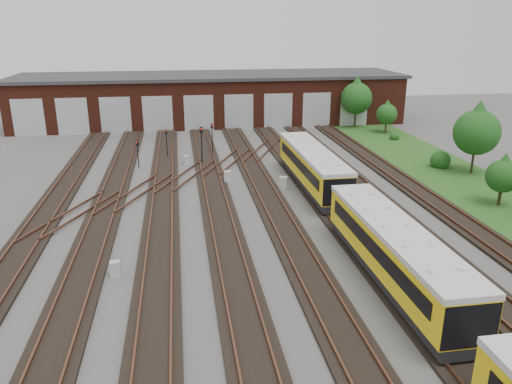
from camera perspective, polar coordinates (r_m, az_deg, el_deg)
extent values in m
plane|color=#4E4B48|center=(31.00, 0.27, -5.60)|extent=(120.00, 120.00, 0.00)
cube|color=black|center=(32.07, -25.44, -6.51)|extent=(2.40, 70.00, 0.18)
cube|color=brown|center=(32.23, -26.70, -6.26)|extent=(0.10, 70.00, 0.15)
cube|color=brown|center=(31.80, -24.24, -6.22)|extent=(0.10, 70.00, 0.15)
cube|color=black|center=(31.12, -18.34, -6.34)|extent=(2.40, 70.00, 0.18)
cube|color=brown|center=(31.19, -19.68, -6.11)|extent=(0.10, 70.00, 0.15)
cube|color=brown|center=(30.93, -17.06, -6.02)|extent=(0.10, 70.00, 0.15)
cube|color=black|center=(30.67, -10.93, -6.06)|extent=(2.40, 70.00, 0.18)
cube|color=brown|center=(30.64, -12.29, -5.84)|extent=(0.10, 70.00, 0.15)
cube|color=brown|center=(30.57, -9.60, -5.72)|extent=(0.10, 70.00, 0.15)
cube|color=black|center=(30.73, -3.43, -5.68)|extent=(2.40, 70.00, 0.18)
cube|color=brown|center=(30.62, -4.78, -5.47)|extent=(0.10, 70.00, 0.15)
cube|color=brown|center=(30.73, -2.10, -5.32)|extent=(0.10, 70.00, 0.15)
cube|color=black|center=(31.31, 3.90, -5.21)|extent=(2.40, 70.00, 0.18)
cube|color=brown|center=(31.11, 2.61, -5.02)|extent=(0.10, 70.00, 0.15)
cube|color=brown|center=(31.41, 5.19, -4.84)|extent=(0.10, 70.00, 0.15)
cube|color=black|center=(32.38, 10.85, -4.68)|extent=(2.40, 70.00, 0.18)
cube|color=brown|center=(32.09, 9.65, -4.51)|extent=(0.10, 70.00, 0.15)
cube|color=brown|center=(32.56, 12.06, -4.32)|extent=(0.10, 70.00, 0.15)
cube|color=black|center=(33.89, 17.25, -4.14)|extent=(2.40, 70.00, 0.18)
cube|color=brown|center=(33.53, 16.17, -3.97)|extent=(0.10, 70.00, 0.15)
cube|color=brown|center=(34.14, 18.37, -3.78)|extent=(0.10, 70.00, 0.15)
cube|color=black|center=(35.79, 23.04, -3.60)|extent=(2.40, 70.00, 0.18)
cube|color=brown|center=(35.36, 22.08, -3.45)|extent=(0.10, 70.00, 0.15)
cube|color=brown|center=(36.11, 24.04, -3.26)|extent=(0.10, 70.00, 0.15)
cube|color=brown|center=(40.05, -13.43, 0.00)|extent=(5.40, 9.62, 0.15)
cube|color=brown|center=(43.71, -7.85, 1.92)|extent=(5.40, 9.62, 0.15)
cube|color=brown|center=(47.77, -3.17, 3.53)|extent=(5.40, 9.62, 0.15)
cube|color=brown|center=(36.89, -20.05, -2.29)|extent=(5.40, 9.62, 0.15)
cube|color=brown|center=(52.12, 0.77, 4.85)|extent=(5.40, 9.62, 0.15)
cube|color=#511F14|center=(68.72, -5.12, 10.51)|extent=(50.00, 12.00, 6.00)
cube|color=#323235|center=(68.35, -5.20, 13.12)|extent=(51.00, 12.50, 0.40)
cube|color=#B0B4B6|center=(65.15, -24.57, 7.73)|extent=(3.60, 0.12, 4.40)
cube|color=#B0B4B6|center=(63.99, -20.22, 8.10)|extent=(3.60, 0.12, 4.40)
cube|color=#B0B4B6|center=(63.20, -15.74, 8.43)|extent=(3.60, 0.12, 4.40)
cube|color=#B0B4B6|center=(62.80, -11.16, 8.71)|extent=(3.60, 0.12, 4.40)
cube|color=#B0B4B6|center=(62.80, -6.55, 8.94)|extent=(3.60, 0.12, 4.40)
cube|color=#B0B4B6|center=(63.20, -1.96, 9.11)|extent=(3.60, 0.12, 4.40)
cube|color=#B0B4B6|center=(63.99, 2.54, 9.23)|extent=(3.60, 0.12, 4.40)
cube|color=#B0B4B6|center=(65.15, 6.92, 9.28)|extent=(3.60, 0.12, 4.40)
cube|color=#B0B4B6|center=(66.67, 11.11, 9.28)|extent=(3.60, 0.12, 4.40)
cube|color=#254E1A|center=(46.37, 22.01, 1.39)|extent=(8.00, 55.00, 0.05)
cube|color=black|center=(26.95, 15.33, -8.85)|extent=(2.19, 13.77, 0.55)
cube|color=#EFAB0D|center=(26.39, 15.57, -6.37)|extent=(2.47, 13.77, 2.02)
cube|color=silver|center=(25.94, 15.79, -4.08)|extent=(2.56, 13.77, 0.28)
cube|color=black|center=(25.83, 13.15, -6.17)|extent=(0.13, 12.10, 0.78)
cube|color=black|center=(26.81, 17.98, -5.67)|extent=(0.13, 12.10, 0.78)
cube|color=black|center=(40.92, 6.41, 1.32)|extent=(2.19, 13.77, 0.55)
cube|color=#EFAB0D|center=(40.55, 6.48, 3.05)|extent=(2.47, 13.77, 2.02)
cube|color=silver|center=(40.26, 6.54, 4.62)|extent=(2.56, 13.77, 0.28)
cube|color=black|center=(40.19, 4.82, 3.30)|extent=(0.13, 12.10, 0.78)
cube|color=black|center=(40.83, 8.13, 3.42)|extent=(0.13, 12.10, 0.78)
cylinder|color=black|center=(47.27, -13.31, 3.90)|extent=(0.09, 0.09, 2.14)
cube|color=black|center=(46.96, -13.43, 5.43)|extent=(0.27, 0.22, 0.47)
sphere|color=red|center=(46.85, -13.45, 5.52)|extent=(0.11, 0.11, 0.11)
cylinder|color=black|center=(50.29, -10.15, 5.18)|extent=(0.09, 0.09, 2.45)
cube|color=black|center=(49.98, -10.24, 6.79)|extent=(0.26, 0.20, 0.45)
sphere|color=red|center=(49.87, -10.25, 6.87)|extent=(0.11, 0.11, 0.11)
cylinder|color=black|center=(47.57, -6.21, 4.95)|extent=(0.11, 0.11, 3.03)
cube|color=black|center=(47.17, -6.29, 7.06)|extent=(0.30, 0.21, 0.55)
sphere|color=red|center=(47.04, -6.29, 7.17)|extent=(0.13, 0.13, 0.13)
cylinder|color=black|center=(50.84, -5.02, 5.72)|extent=(0.10, 0.10, 2.75)
cube|color=black|center=(50.50, -5.07, 7.52)|extent=(0.26, 0.18, 0.49)
sphere|color=red|center=(50.38, -5.07, 7.60)|extent=(0.12, 0.12, 0.12)
cube|color=#B2B5B8|center=(27.73, -15.79, -8.46)|extent=(0.53, 0.45, 0.87)
cube|color=#B2B5B8|center=(47.89, -8.00, 3.63)|extent=(0.65, 0.61, 0.87)
cube|color=#B2B5B8|center=(41.92, -3.25, 1.71)|extent=(0.65, 0.55, 1.03)
cube|color=#B2B5B8|center=(53.24, 4.12, 5.30)|extent=(0.61, 0.55, 0.86)
cube|color=#B2B5B8|center=(40.47, 3.14, 1.06)|extent=(0.73, 0.67, 1.00)
cylinder|color=#2E2515|center=(65.90, 11.24, 8.13)|extent=(0.25, 0.25, 2.04)
sphere|color=#184614|center=(65.47, 11.40, 10.46)|extent=(3.96, 3.96, 3.96)
cone|color=#184614|center=(65.29, 11.48, 11.69)|extent=(3.40, 3.40, 2.83)
cylinder|color=#2E2515|center=(63.24, 14.60, 7.09)|extent=(0.20, 0.20, 1.28)
sphere|color=#184614|center=(62.94, 14.72, 8.60)|extent=(2.48, 2.48, 2.48)
cone|color=#184614|center=(62.80, 14.79, 9.40)|extent=(2.13, 2.13, 1.77)
cylinder|color=#2E2515|center=(48.37, 23.49, 3.11)|extent=(0.21, 0.21, 2.04)
sphere|color=#184614|center=(47.78, 23.91, 6.25)|extent=(3.97, 3.97, 3.97)
cone|color=#184614|center=(47.53, 24.14, 7.91)|extent=(3.40, 3.40, 2.83)
cylinder|color=#2E2515|center=(40.74, 26.06, -0.58)|extent=(0.24, 0.24, 1.25)
sphere|color=#184614|center=(40.27, 26.39, 1.65)|extent=(2.42, 2.42, 2.42)
cone|color=#184614|center=(40.06, 26.57, 2.83)|extent=(2.08, 2.08, 1.73)
sphere|color=#184614|center=(49.48, 20.35, 3.70)|extent=(1.84, 1.84, 1.84)
sphere|color=#184614|center=(59.83, 15.54, 6.27)|extent=(1.08, 1.08, 1.08)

